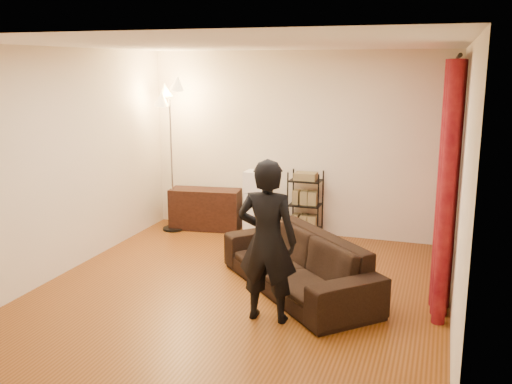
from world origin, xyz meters
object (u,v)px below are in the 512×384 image
(wire_shelf, at_px, (305,205))
(storage_boxes, at_px, (258,203))
(media_cabinet, at_px, (205,209))
(floor_lamp, at_px, (171,158))
(sofa, at_px, (298,263))
(person, at_px, (267,241))

(wire_shelf, bearing_deg, storage_boxes, -174.78)
(media_cabinet, relative_size, floor_lamp, 0.48)
(media_cabinet, relative_size, wire_shelf, 1.09)
(sofa, bearing_deg, person, -52.09)
(sofa, height_order, media_cabinet, sofa)
(media_cabinet, distance_m, wire_shelf, 1.58)
(media_cabinet, height_order, storage_boxes, storage_boxes)
(sofa, bearing_deg, floor_lamp, -170.54)
(sofa, height_order, floor_lamp, floor_lamp)
(person, distance_m, floor_lamp, 3.46)
(media_cabinet, height_order, wire_shelf, wire_shelf)
(sofa, distance_m, media_cabinet, 2.77)
(sofa, relative_size, media_cabinet, 2.04)
(storage_boxes, distance_m, wire_shelf, 0.70)
(sofa, relative_size, person, 1.35)
(sofa, bearing_deg, wire_shelf, 146.61)
(storage_boxes, bearing_deg, sofa, -60.25)
(sofa, xyz_separation_m, person, (-0.10, -0.81, 0.49))
(sofa, height_order, wire_shelf, wire_shelf)
(storage_boxes, xyz_separation_m, wire_shelf, (0.70, 0.08, 0.01))
(storage_boxes, bearing_deg, floor_lamp, -172.19)
(wire_shelf, xyz_separation_m, floor_lamp, (-2.02, -0.26, 0.62))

